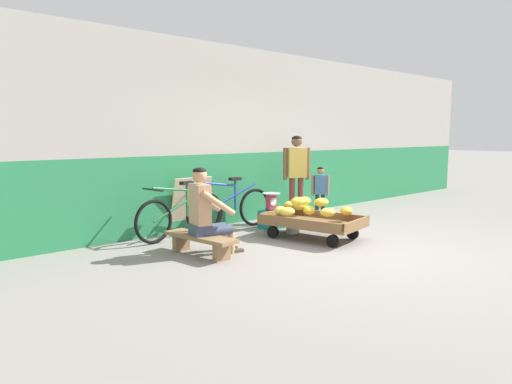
# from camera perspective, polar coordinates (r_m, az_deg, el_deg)

# --- Properties ---
(ground_plane) EXTENTS (80.00, 80.00, 0.00)m
(ground_plane) POSITION_cam_1_polar(r_m,az_deg,el_deg) (6.44, 12.60, -7.14)
(ground_plane) COLOR gray
(back_wall) EXTENTS (16.00, 0.30, 3.05)m
(back_wall) POSITION_cam_1_polar(r_m,az_deg,el_deg) (8.23, -3.66, 6.80)
(back_wall) COLOR #287F4C
(back_wall) RESTS_ON ground
(banana_cart) EXTENTS (1.10, 1.58, 0.36)m
(banana_cart) POSITION_cam_1_polar(r_m,az_deg,el_deg) (7.08, 6.89, -3.74)
(banana_cart) COLOR brown
(banana_cart) RESTS_ON ground
(banana_pile) EXTENTS (0.99, 1.20, 0.26)m
(banana_pile) POSITION_cam_1_polar(r_m,az_deg,el_deg) (7.14, 6.11, -1.82)
(banana_pile) COLOR yellow
(banana_pile) RESTS_ON banana_cart
(low_bench) EXTENTS (0.43, 1.13, 0.27)m
(low_bench) POSITION_cam_1_polar(r_m,az_deg,el_deg) (6.11, -6.76, -5.86)
(low_bench) COLOR olive
(low_bench) RESTS_ON ground
(vendor_seated) EXTENTS (0.72, 0.56, 1.14)m
(vendor_seated) POSITION_cam_1_polar(r_m,az_deg,el_deg) (6.08, -6.05, -2.39)
(vendor_seated) COLOR tan
(vendor_seated) RESTS_ON ground
(plastic_crate) EXTENTS (0.36, 0.28, 0.30)m
(plastic_crate) POSITION_cam_1_polar(r_m,az_deg,el_deg) (7.82, 1.84, -3.33)
(plastic_crate) COLOR #19847F
(plastic_crate) RESTS_ON ground
(weighing_scale) EXTENTS (0.30, 0.30, 0.29)m
(weighing_scale) POSITION_cam_1_polar(r_m,az_deg,el_deg) (7.77, 1.86, -1.14)
(weighing_scale) COLOR #28282D
(weighing_scale) RESTS_ON plastic_crate
(bicycle_near_left) EXTENTS (1.66, 0.48, 0.86)m
(bicycle_near_left) POSITION_cam_1_polar(r_m,az_deg,el_deg) (7.13, -9.01, -2.78)
(bicycle_near_left) COLOR black
(bicycle_near_left) RESTS_ON ground
(bicycle_far_left) EXTENTS (1.66, 0.48, 0.86)m
(bicycle_far_left) POSITION_cam_1_polar(r_m,az_deg,el_deg) (7.70, -3.16, -1.98)
(bicycle_far_left) COLOR black
(bicycle_far_left) RESTS_ON ground
(sign_board) EXTENTS (0.70, 0.23, 0.88)m
(sign_board) POSITION_cam_1_polar(r_m,az_deg,el_deg) (7.62, -7.95, -1.47)
(sign_board) COLOR #C6B289
(sign_board) RESTS_ON ground
(customer_adult) EXTENTS (0.44, 0.33, 1.53)m
(customer_adult) POSITION_cam_1_polar(r_m,az_deg,el_deg) (8.29, 4.94, 2.82)
(customer_adult) COLOR brown
(customer_adult) RESTS_ON ground
(customer_child) EXTENTS (0.26, 0.23, 0.99)m
(customer_child) POSITION_cam_1_polar(r_m,az_deg,el_deg) (8.25, 7.80, 0.41)
(customer_child) COLOR #232328
(customer_child) RESTS_ON ground
(shopping_bag) EXTENTS (0.18, 0.12, 0.24)m
(shopping_bag) POSITION_cam_1_polar(r_m,az_deg,el_deg) (7.45, 4.50, -4.11)
(shopping_bag) COLOR silver
(shopping_bag) RESTS_ON ground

